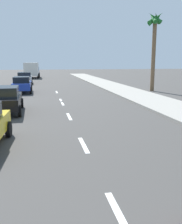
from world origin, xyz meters
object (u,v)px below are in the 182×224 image
at_px(parked_car_silver, 25,78).
at_px(delivery_truck, 32,70).
at_px(parked_car_blue, 22,84).
at_px(palm_tree_far, 154,33).
at_px(parked_car_black, 5,99).

relative_size(parked_car_silver, delivery_truck, 0.73).
xyz_separation_m(parked_car_blue, palm_tree_far, (13.11, -0.99, 4.93)).
relative_size(parked_car_blue, palm_tree_far, 0.51).
relative_size(parked_car_blue, parked_car_silver, 0.88).
distance_m(parked_car_blue, delivery_truck, 22.97).
distance_m(parked_car_black, palm_tree_far, 16.88).
bearing_deg(parked_car_silver, parked_car_black, -91.45).
relative_size(delivery_truck, palm_tree_far, 0.80).
bearing_deg(parked_car_blue, palm_tree_far, -5.15).
bearing_deg(parked_car_silver, palm_tree_far, -42.58).
distance_m(parked_car_black, parked_car_silver, 20.69).
relative_size(parked_car_silver, palm_tree_far, 0.58).
xyz_separation_m(parked_car_black, palm_tree_far, (13.37, 9.05, 4.93)).
bearing_deg(palm_tree_far, parked_car_blue, 175.68).
bearing_deg(parked_car_black, palm_tree_far, 32.45).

